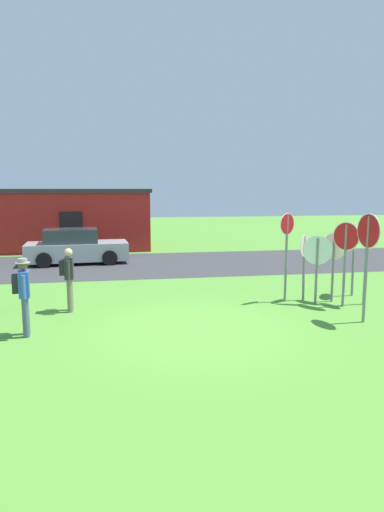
# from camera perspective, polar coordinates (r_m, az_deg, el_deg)

# --- Properties ---
(ground_plane) EXTENTS (80.00, 80.00, 0.00)m
(ground_plane) POSITION_cam_1_polar(r_m,az_deg,el_deg) (10.36, 0.38, -9.43)
(ground_plane) COLOR #518E33
(street_asphalt) EXTENTS (60.00, 6.40, 0.01)m
(street_asphalt) POSITION_cam_1_polar(r_m,az_deg,el_deg) (19.07, -4.29, -1.03)
(street_asphalt) COLOR #38383A
(street_asphalt) RESTS_ON ground
(building_background) EXTENTS (8.08, 3.77, 3.22)m
(building_background) POSITION_cam_1_polar(r_m,az_deg,el_deg) (24.42, -15.02, 4.66)
(building_background) COLOR #B2231E
(building_background) RESTS_ON ground
(parked_car_on_street) EXTENTS (4.42, 2.26, 1.51)m
(parked_car_on_street) POSITION_cam_1_polar(r_m,az_deg,el_deg) (19.80, -14.84, 1.07)
(parked_car_on_street) COLOR #A5A8AD
(parked_car_on_street) RESTS_ON ground
(stop_sign_tallest) EXTENTS (0.54, 0.33, 2.56)m
(stop_sign_tallest) POSITION_cam_1_polar(r_m,az_deg,el_deg) (12.75, 12.18, 1.58)
(stop_sign_tallest) COLOR slate
(stop_sign_tallest) RESTS_ON ground
(stop_sign_far_back) EXTENTS (0.75, 0.35, 1.94)m
(stop_sign_far_back) POSITION_cam_1_polar(r_m,az_deg,el_deg) (12.77, 15.93, -0.22)
(stop_sign_far_back) COLOR slate
(stop_sign_far_back) RESTS_ON ground
(stop_sign_leaning_right) EXTENTS (0.39, 0.79, 2.24)m
(stop_sign_leaning_right) POSITION_cam_1_polar(r_m,az_deg,el_deg) (14.06, 20.31, 1.29)
(stop_sign_leaning_right) COLOR slate
(stop_sign_leaning_right) RESTS_ON ground
(stop_sign_rear_left) EXTENTS (0.20, 0.70, 2.56)m
(stop_sign_rear_left) POSITION_cam_1_polar(r_m,az_deg,el_deg) (13.08, 21.78, 1.55)
(stop_sign_rear_left) COLOR slate
(stop_sign_rear_left) RESTS_ON ground
(stop_sign_low_front) EXTENTS (0.11, 0.84, 2.66)m
(stop_sign_low_front) POSITION_cam_1_polar(r_m,az_deg,el_deg) (11.28, 21.82, 1.05)
(stop_sign_low_front) COLOR slate
(stop_sign_low_front) RESTS_ON ground
(stop_sign_leaning_left) EXTENTS (0.42, 0.68, 2.35)m
(stop_sign_leaning_left) POSITION_cam_1_polar(r_m,az_deg,el_deg) (12.65, 19.30, 0.88)
(stop_sign_leaning_left) COLOR slate
(stop_sign_leaning_left) RESTS_ON ground
(stop_sign_center_cluster) EXTENTS (0.46, 0.48, 1.94)m
(stop_sign_center_cluster) POSITION_cam_1_polar(r_m,az_deg,el_deg) (13.07, 14.34, -0.04)
(stop_sign_center_cluster) COLOR slate
(stop_sign_center_cluster) RESTS_ON ground
(stop_sign_nearest) EXTENTS (0.37, 0.67, 1.98)m
(stop_sign_nearest) POSITION_cam_1_polar(r_m,az_deg,el_deg) (13.15, 17.92, 0.08)
(stop_sign_nearest) COLOR slate
(stop_sign_nearest) RESTS_ON ground
(person_with_sunhat) EXTENTS (0.36, 0.57, 1.69)m
(person_with_sunhat) POSITION_cam_1_polar(r_m,az_deg,el_deg) (12.02, -15.75, -2.38)
(person_with_sunhat) COLOR #7A6B56
(person_with_sunhat) RESTS_ON ground
(person_holding_notes) EXTENTS (0.41, 0.56, 1.74)m
(person_holding_notes) POSITION_cam_1_polar(r_m,az_deg,el_deg) (10.32, -21.05, -4.30)
(person_holding_notes) COLOR #4C5670
(person_holding_notes) RESTS_ON ground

